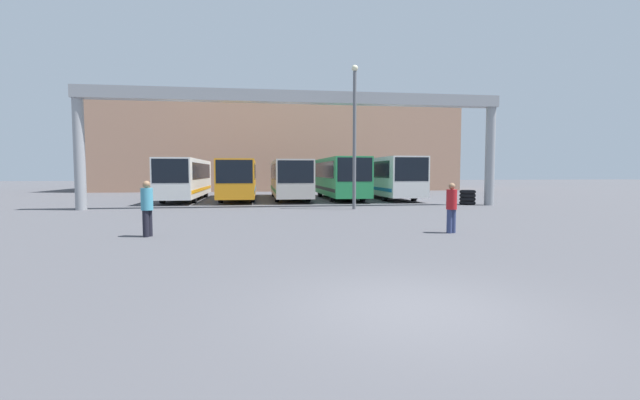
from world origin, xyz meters
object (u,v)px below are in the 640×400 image
object	(u,v)px
bus_slot_1	(239,177)
bus_slot_3	(340,176)
pedestrian_near_right	(147,207)
bus_slot_0	(186,177)
pedestrian_near_center	(452,207)
bus_slot_4	(386,175)
lamp_post	(354,131)
tire_stack	(468,197)
bus_slot_2	(289,177)

from	to	relation	value
bus_slot_1	bus_slot_3	xyz separation A→B (m)	(7.86, -0.41, 0.10)
pedestrian_near_right	bus_slot_0	bearing A→B (deg)	28.89
bus_slot_3	pedestrian_near_center	world-z (taller)	bus_slot_3
bus_slot_4	lamp_post	distance (m)	10.97
bus_slot_0	bus_slot_3	bearing A→B (deg)	-1.68
bus_slot_1	bus_slot_4	bearing A→B (deg)	-0.20
pedestrian_near_center	tire_stack	size ratio (longest dim) A/B	1.70
tire_stack	lamp_post	size ratio (longest dim) A/B	0.13
lamp_post	bus_slot_2	bearing A→B (deg)	107.16
bus_slot_0	bus_slot_1	world-z (taller)	bus_slot_0
bus_slot_3	tire_stack	size ratio (longest dim) A/B	10.52
tire_stack	lamp_post	xyz separation A→B (m)	(-8.14, -2.27, 3.98)
bus_slot_4	pedestrian_near_right	xyz separation A→B (m)	(-13.94, -18.77, -0.88)
bus_slot_4	tire_stack	xyz separation A→B (m)	(3.32, -7.23, -1.39)
bus_slot_0	bus_slot_2	world-z (taller)	bus_slot_0
bus_slot_3	tire_stack	world-z (taller)	bus_slot_3
bus_slot_2	pedestrian_near_right	size ratio (longest dim) A/B	6.67
bus_slot_0	tire_stack	size ratio (longest dim) A/B	11.19
bus_slot_2	lamp_post	size ratio (longest dim) A/B	1.52
bus_slot_3	bus_slot_4	world-z (taller)	bus_slot_4
pedestrian_near_right	pedestrian_near_center	xyz separation A→B (m)	(10.40, -0.63, -0.05)
bus_slot_3	pedestrian_near_right	world-z (taller)	bus_slot_3
bus_slot_4	pedestrian_near_right	size ratio (longest dim) A/B	6.27
bus_slot_1	bus_slot_2	xyz separation A→B (m)	(3.93, 0.33, -0.01)
bus_slot_2	bus_slot_0	bearing A→B (deg)	-177.09
bus_slot_0	lamp_post	world-z (taller)	lamp_post
bus_slot_1	bus_slot_3	world-z (taller)	bus_slot_3
bus_slot_0	tire_stack	bearing A→B (deg)	-20.73
bus_slot_4	tire_stack	bearing A→B (deg)	-65.31
tire_stack	bus_slot_3	bearing A→B (deg)	136.60
pedestrian_near_center	lamp_post	bearing A→B (deg)	79.21
bus_slot_0	bus_slot_4	world-z (taller)	bus_slot_4
bus_slot_0	pedestrian_near_center	bearing A→B (deg)	-57.85
bus_slot_1	bus_slot_2	bearing A→B (deg)	4.83
bus_slot_2	lamp_post	bearing A→B (deg)	-72.84
bus_slot_0	pedestrian_near_center	world-z (taller)	bus_slot_0
bus_slot_2	pedestrian_near_center	world-z (taller)	bus_slot_2
bus_slot_0	bus_slot_3	world-z (taller)	bus_slot_3
bus_slot_3	pedestrian_near_right	size ratio (longest dim) A/B	5.87
pedestrian_near_right	tire_stack	xyz separation A→B (m)	(17.26, 11.54, -0.51)
bus_slot_1	pedestrian_near_center	bearing A→B (deg)	-67.01
bus_slot_4	bus_slot_1	bearing A→B (deg)	179.80
bus_slot_0	pedestrian_near_right	distance (m)	18.85
bus_slot_1	bus_slot_4	world-z (taller)	bus_slot_4
tire_stack	bus_slot_1	bearing A→B (deg)	154.30
bus_slot_0	lamp_post	distance (m)	14.70
bus_slot_3	pedestrian_near_center	bearing A→B (deg)	-88.83
bus_slot_2	pedestrian_near_right	bearing A→B (deg)	-107.62
bus_slot_2	bus_slot_4	distance (m)	7.87
pedestrian_near_right	lamp_post	distance (m)	13.46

